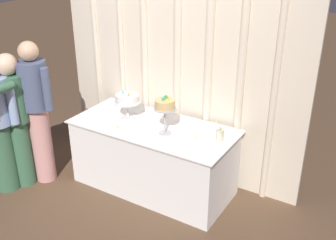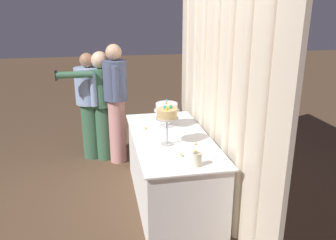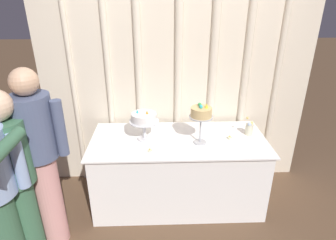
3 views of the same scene
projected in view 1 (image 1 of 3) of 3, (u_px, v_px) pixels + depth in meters
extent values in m
plane|color=brown|center=(149.00, 191.00, 4.39)|extent=(24.00, 24.00, 0.00)
cube|color=beige|center=(177.00, 56.00, 4.26)|extent=(2.88, 0.04, 2.73)
cylinder|color=beige|center=(96.00, 43.00, 4.75)|extent=(0.06, 0.06, 2.73)
cylinder|color=beige|center=(122.00, 47.00, 4.58)|extent=(0.07, 0.07, 2.73)
cylinder|color=beige|center=(145.00, 51.00, 4.43)|extent=(0.09, 0.09, 2.73)
cylinder|color=beige|center=(178.00, 57.00, 4.23)|extent=(0.09, 0.09, 2.73)
cylinder|color=beige|center=(209.00, 62.00, 4.06)|extent=(0.09, 0.09, 2.73)
cylinder|color=beige|center=(242.00, 68.00, 3.89)|extent=(0.08, 0.08, 2.73)
cylinder|color=beige|center=(277.00, 74.00, 3.73)|extent=(0.07, 0.07, 2.73)
cube|color=white|center=(153.00, 158.00, 4.31)|extent=(1.67, 0.74, 0.73)
cube|color=white|center=(153.00, 127.00, 4.15)|extent=(1.72, 0.79, 0.01)
cylinder|color=silver|center=(128.00, 118.00, 4.32)|extent=(0.15, 0.15, 0.01)
cylinder|color=silver|center=(128.00, 110.00, 4.28)|extent=(0.03, 0.03, 0.17)
cylinder|color=silver|center=(127.00, 102.00, 4.24)|extent=(0.29, 0.29, 0.01)
cylinder|color=white|center=(127.00, 98.00, 4.22)|extent=(0.24, 0.24, 0.08)
cone|color=orange|center=(129.00, 94.00, 4.18)|extent=(0.02, 0.02, 0.03)
cone|color=#2DB2B7|center=(123.00, 92.00, 4.24)|extent=(0.02, 0.02, 0.03)
cylinder|color=#B2B2B7|center=(165.00, 133.00, 3.99)|extent=(0.12, 0.12, 0.01)
cylinder|color=#B2B2B7|center=(165.00, 121.00, 3.94)|extent=(0.02, 0.02, 0.26)
cylinder|color=#B2B2B7|center=(165.00, 108.00, 3.88)|extent=(0.22, 0.22, 0.01)
cylinder|color=#DBB775|center=(165.00, 104.00, 3.86)|extent=(0.19, 0.19, 0.09)
cone|color=yellow|center=(168.00, 99.00, 3.80)|extent=(0.03, 0.03, 0.05)
sphere|color=green|center=(166.00, 97.00, 3.87)|extent=(0.03, 0.03, 0.03)
sphere|color=#2DB2B7|center=(163.00, 98.00, 3.83)|extent=(0.03, 0.03, 0.03)
cylinder|color=beige|center=(220.00, 135.00, 3.85)|extent=(0.08, 0.08, 0.12)
sphere|color=#E5C666|center=(217.00, 122.00, 3.80)|extent=(0.03, 0.03, 0.03)
sphere|color=silver|center=(218.00, 129.00, 3.80)|extent=(0.04, 0.04, 0.04)
sphere|color=#E5C666|center=(220.00, 128.00, 3.79)|extent=(0.03, 0.03, 0.03)
cylinder|color=beige|center=(118.00, 128.00, 4.10)|extent=(0.04, 0.04, 0.02)
sphere|color=#F9CC4C|center=(118.00, 126.00, 4.09)|extent=(0.01, 0.01, 0.01)
cylinder|color=beige|center=(195.00, 137.00, 3.90)|extent=(0.05, 0.05, 0.02)
sphere|color=#F9CC4C|center=(195.00, 136.00, 3.89)|extent=(0.01, 0.01, 0.01)
cylinder|color=#D6938E|center=(42.00, 144.00, 4.43)|extent=(0.22, 0.22, 0.87)
cylinder|color=#4C5675|center=(33.00, 85.00, 4.14)|extent=(0.31, 0.31, 0.51)
sphere|color=tan|center=(28.00, 51.00, 3.98)|extent=(0.20, 0.20, 0.20)
cube|color=maroon|center=(22.00, 87.00, 4.02)|extent=(0.04, 0.01, 0.33)
cylinder|color=#4C5675|center=(21.00, 83.00, 4.23)|extent=(0.08, 0.08, 0.45)
cylinder|color=#4C5675|center=(47.00, 90.00, 4.05)|extent=(0.08, 0.08, 0.45)
cylinder|color=#3D6B4C|center=(22.00, 152.00, 4.38)|extent=(0.30, 0.30, 0.76)
cylinder|color=#3D6B4C|center=(12.00, 98.00, 4.11)|extent=(0.41, 0.41, 0.50)
sphere|color=beige|center=(6.00, 64.00, 3.96)|extent=(0.22, 0.22, 0.22)
cube|color=#232328|center=(1.00, 101.00, 4.00)|extent=(0.04, 0.02, 0.32)
cylinder|color=#3D6B4C|center=(9.00, 93.00, 4.27)|extent=(0.08, 0.08, 0.44)
cylinder|color=#3D6B4C|center=(3.00, 156.00, 4.29)|extent=(0.32, 0.32, 0.78)
cylinder|color=#93ADD6|center=(12.00, 104.00, 3.98)|extent=(0.08, 0.08, 0.43)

